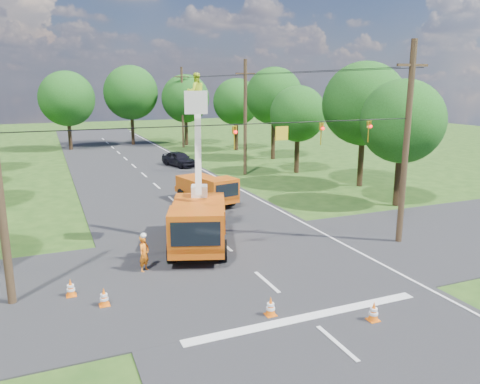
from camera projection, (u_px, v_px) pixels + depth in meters
name	position (u px, v px, depth m)	size (l,w,h in m)	color
ground	(157.00, 186.00, 37.07)	(140.00, 140.00, 0.00)	#214414
road_main	(157.00, 186.00, 37.07)	(12.00, 100.00, 0.06)	black
road_cross	(247.00, 266.00, 20.89)	(56.00, 10.00, 0.07)	black
stop_bar	(307.00, 318.00, 16.21)	(9.00, 0.45, 0.02)	silver
edge_line	(223.00, 181.00, 39.17)	(0.12, 90.00, 0.02)	silver
bucket_truck	(198.00, 213.00, 22.85)	(4.56, 7.13, 8.44)	#C7450E
second_truck	(207.00, 189.00, 31.52)	(3.05, 5.64, 2.00)	#C7450E
ground_worker	(144.00, 254.00, 20.11)	(0.58, 0.38, 1.60)	orange
distant_car	(179.00, 159.00, 45.92)	(1.76, 4.36, 1.49)	black
traffic_cone_0	(271.00, 306.00, 16.30)	(0.38, 0.38, 0.71)	orange
traffic_cone_1	(374.00, 311.00, 15.94)	(0.38, 0.38, 0.71)	orange
traffic_cone_2	(217.00, 204.00, 30.26)	(0.38, 0.38, 0.71)	orange
traffic_cone_3	(104.00, 297.00, 17.02)	(0.38, 0.38, 0.71)	orange
traffic_cone_4	(71.00, 288.00, 17.79)	(0.38, 0.38, 0.71)	orange
traffic_cone_6	(229.00, 183.00, 36.48)	(0.38, 0.38, 0.71)	orange
pole_right_near	(406.00, 143.00, 22.93)	(1.80, 0.30, 10.00)	#4C3823
pole_right_mid	(245.00, 117.00, 40.90)	(1.80, 0.30, 10.00)	#4C3823
pole_right_far	(182.00, 107.00, 58.88)	(1.80, 0.30, 10.00)	#4C3823
signal_span	(295.00, 132.00, 20.39)	(18.00, 0.29, 1.07)	black
tree_right_a	(402.00, 122.00, 30.10)	(5.40, 5.40, 8.28)	#382616
tree_right_b	(364.00, 104.00, 35.86)	(6.40, 6.40, 9.65)	#382616
tree_right_c	(298.00, 114.00, 41.73)	(5.00, 5.00, 7.83)	#382616
tree_right_d	(274.00, 96.00, 49.21)	(6.00, 6.00, 9.70)	#382616
tree_right_e	(236.00, 102.00, 56.22)	(5.60, 5.60, 8.63)	#382616
tree_far_a	(67.00, 99.00, 56.26)	(6.60, 6.60, 9.50)	#382616
tree_far_b	(131.00, 93.00, 60.93)	(7.00, 7.00, 10.32)	#382616
tree_far_c	(185.00, 99.00, 60.84)	(6.20, 6.20, 9.18)	#382616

